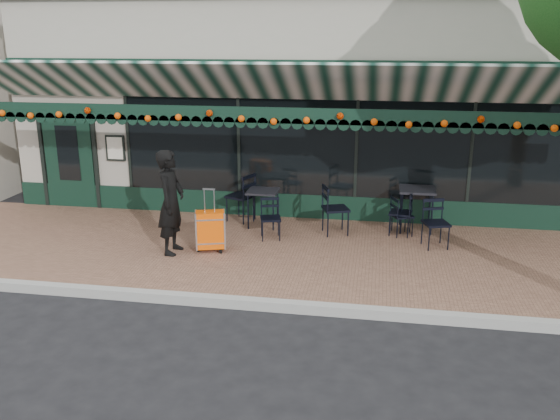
% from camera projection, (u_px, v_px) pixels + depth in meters
% --- Properties ---
extents(ground, '(80.00, 80.00, 0.00)m').
position_uv_depth(ground, '(244.00, 305.00, 8.71)').
color(ground, black).
rests_on(ground, ground).
extents(sidewalk, '(18.00, 4.00, 0.15)m').
position_uv_depth(sidewalk, '(269.00, 253.00, 10.57)').
color(sidewalk, brown).
rests_on(sidewalk, ground).
extents(curb, '(18.00, 0.16, 0.15)m').
position_uv_depth(curb, '(243.00, 303.00, 8.61)').
color(curb, '#9E9E99').
rests_on(curb, ground).
extents(restaurant_building, '(12.00, 9.60, 4.50)m').
position_uv_depth(restaurant_building, '(310.00, 96.00, 15.46)').
color(restaurant_building, '#A79F91').
rests_on(restaurant_building, ground).
extents(woman, '(0.45, 0.67, 1.82)m').
position_uv_depth(woman, '(171.00, 202.00, 10.15)').
color(woman, black).
rests_on(woman, sidewalk).
extents(suitcase, '(0.55, 0.40, 1.13)m').
position_uv_depth(suitcase, '(210.00, 230.00, 10.37)').
color(suitcase, '#F35607').
rests_on(suitcase, sidewalk).
extents(cafe_table_a, '(0.68, 0.68, 0.83)m').
position_uv_depth(cafe_table_a, '(417.00, 193.00, 11.38)').
color(cafe_table_a, black).
rests_on(cafe_table_a, sidewalk).
extents(cafe_table_b, '(0.60, 0.60, 0.73)m').
position_uv_depth(cafe_table_b, '(263.00, 194.00, 11.65)').
color(cafe_table_b, black).
rests_on(cafe_table_b, sidewalk).
extents(chair_a_left, '(0.48, 0.48, 0.84)m').
position_uv_depth(chair_a_left, '(401.00, 213.00, 11.21)').
color(chair_a_left, black).
rests_on(chair_a_left, sidewalk).
extents(chair_a_right, '(0.50, 0.50, 0.76)m').
position_uv_depth(chair_a_right, '(402.00, 216.00, 11.18)').
color(chair_a_right, black).
rests_on(chair_a_right, sidewalk).
extents(chair_a_front, '(0.54, 0.54, 0.87)m').
position_uv_depth(chair_a_front, '(436.00, 224.00, 10.53)').
color(chair_a_front, black).
rests_on(chair_a_front, sidewalk).
extents(chair_b_left, '(0.65, 0.65, 1.00)m').
position_uv_depth(chair_b_left, '(241.00, 197.00, 12.05)').
color(chair_b_left, black).
rests_on(chair_b_left, sidewalk).
extents(chair_b_right, '(0.61, 0.61, 0.96)m').
position_uv_depth(chair_b_right, '(336.00, 209.00, 11.25)').
color(chair_b_right, black).
rests_on(chair_b_right, sidewalk).
extents(chair_b_front, '(0.47, 0.47, 0.77)m').
position_uv_depth(chair_b_front, '(271.00, 219.00, 10.99)').
color(chair_b_front, black).
rests_on(chair_b_front, sidewalk).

